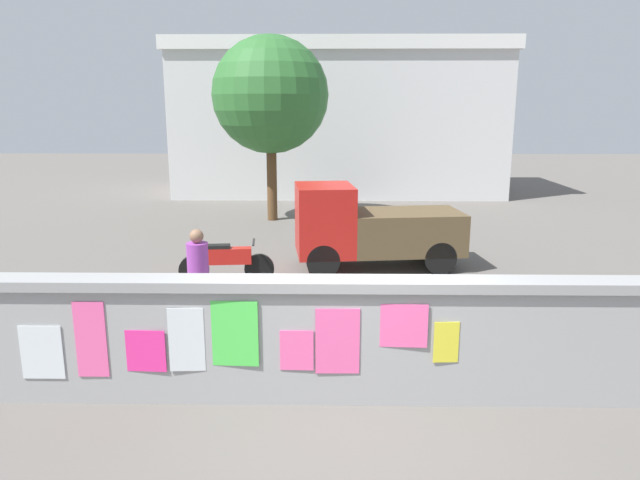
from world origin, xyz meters
The scene contains 8 objects.
ground centered at (0.00, 8.00, 0.00)m, with size 60.00×60.00×0.00m, color #605B56.
poster_wall centered at (-0.01, 0.00, 0.79)m, with size 8.45×0.42×1.54m.
auto_rickshaw_truck centered at (0.74, 6.02, 0.90)m, with size 3.75×1.91×1.85m.
motorcycle centered at (-2.24, 4.74, 0.46)m, with size 1.90×0.56×0.87m.
bicycle_near centered at (2.53, 1.52, 0.36)m, with size 1.71×0.44×0.95m.
person_walking centered at (-2.22, 2.37, 0.99)m, with size 0.38×0.38×1.62m.
tree_roadside centered at (-1.93, 11.55, 3.82)m, with size 3.51×3.51×5.59m.
building_background centered at (0.22, 18.02, 3.02)m, with size 13.12×5.61×6.00m.
Camera 1 is at (-0.14, -6.50, 3.49)m, focal length 32.70 mm.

